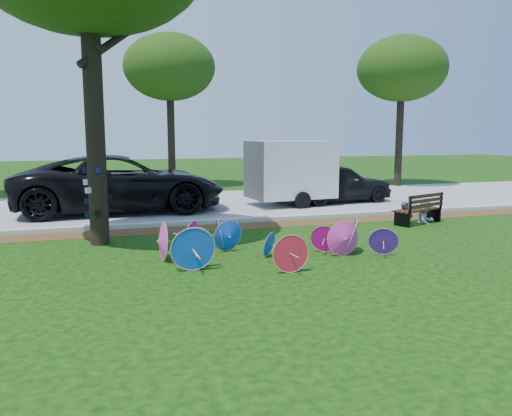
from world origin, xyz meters
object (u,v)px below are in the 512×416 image
Objects in this scene: dark_pickup at (336,183)px; black_van at (121,184)px; park_bench at (417,209)px; parasol_pile at (252,241)px; cargo_trailer at (291,169)px; person_left at (406,202)px; person_right at (426,201)px.

black_van is at bearing 83.56° from dark_pickup.
parasol_pile is at bearing -175.90° from park_bench.
cargo_trailer reaches higher than parasol_pile.
dark_pickup is at bearing -89.28° from black_van.
black_van is 9.21m from person_left.
person_left is at bearing 151.41° from park_bench.
cargo_trailer is at bearing 106.05° from person_right.
park_bench is at bearing 175.32° from person_right.
park_bench is at bearing 176.22° from dark_pickup.
park_bench is (2.18, -4.64, -0.89)m from cargo_trailer.
dark_pickup is 3.43× the size of person_left.
cargo_trailer is at bearing 94.71° from park_bench.
dark_pickup is 2.58× the size of park_bench.
black_van is 2.34× the size of cargo_trailer.
person_right is (6.19, 2.72, 0.26)m from parasol_pile.
park_bench is (0.24, -4.88, -0.30)m from dark_pickup.
cargo_trailer is 2.26× the size of person_right.
black_van is 9.54m from park_bench.
parasol_pile is 6.13m from person_left.
person_left is at bearing 167.19° from person_right.
black_van reaches higher than parasol_pile.
black_van reaches higher than dark_pickup.
dark_pickup is 3.36× the size of person_right.
black_van is 7.97m from dark_pickup.
parasol_pile is at bearing -146.43° from person_left.
black_van reaches higher than park_bench.
person_left is (7.86, -4.80, -0.32)m from black_van.
cargo_trailer is (6.03, -0.20, 0.37)m from black_van.
parasol_pile is 8.23m from cargo_trailer.
person_left is at bearing 172.09° from dark_pickup.
person_left is at bearing -120.89° from black_van.
person_right is (0.35, 0.05, 0.21)m from park_bench.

